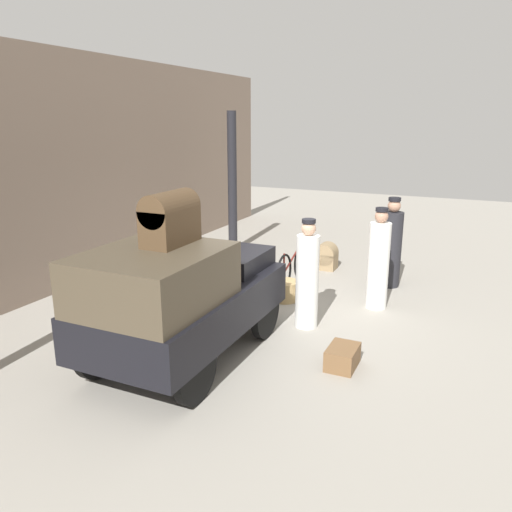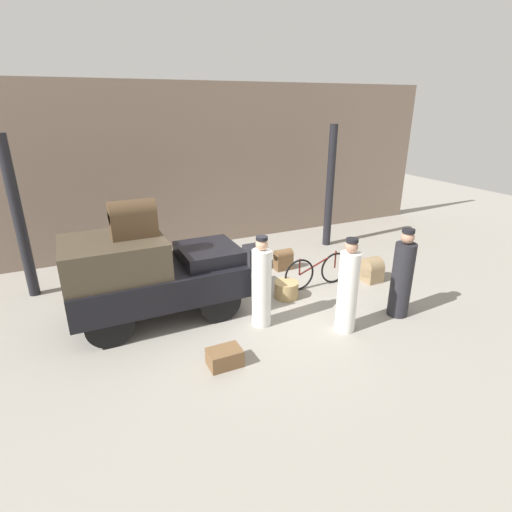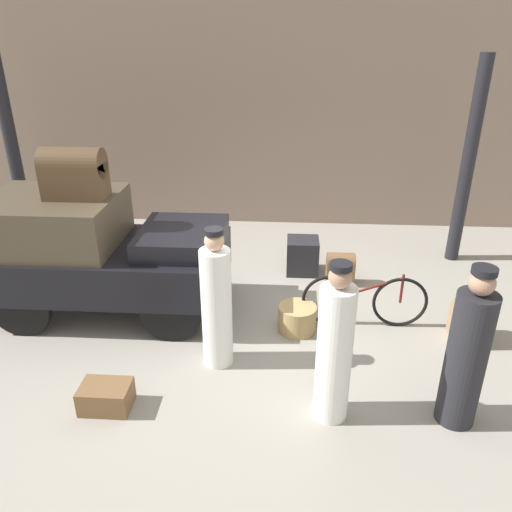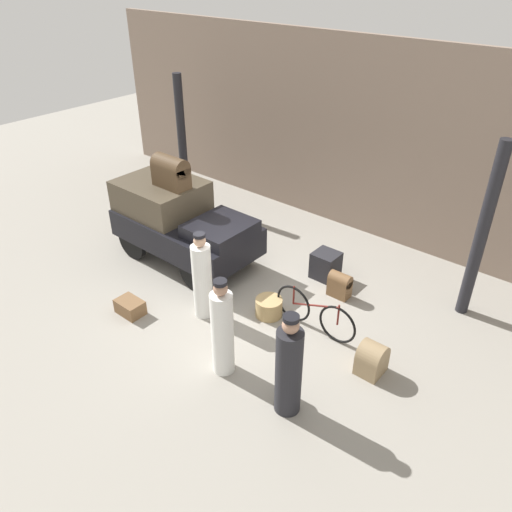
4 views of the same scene
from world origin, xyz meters
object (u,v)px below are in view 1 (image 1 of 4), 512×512
Objects in this scene: bicycle at (293,266)px; trunk_on_truck_roof at (170,217)px; porter_with_bicycle at (307,278)px; porter_standing_middle at (391,246)px; trunk_large_brown at (234,266)px; wicker_basket at (284,290)px; trunk_barrel_dark at (326,257)px; truck at (181,296)px; porter_carrying_trunk at (378,263)px; suitcase_small_leather at (342,357)px; suitcase_black_upright at (203,271)px.

bicycle is 4.22m from trunk_on_truck_roof.
trunk_on_truck_roof reaches higher than porter_with_bicycle.
porter_standing_middle is 2.74m from porter_with_bicycle.
trunk_large_brown is (-0.94, 3.00, -0.53)m from porter_standing_middle.
trunk_barrel_dark reaches higher than wicker_basket.
bicycle is 2.12× the size of trunk_on_truck_roof.
truck is at bearing 155.87° from porter_standing_middle.
porter_carrying_trunk reaches higher than bicycle.
trunk_large_brown is (1.67, 2.16, -0.53)m from porter_with_bicycle.
suitcase_small_leather is at bearing -148.17° from bicycle.
bicycle is 0.97× the size of porter_with_bicycle.
porter_standing_middle reaches higher than truck.
bicycle is at bearing -3.03° from trunk_on_truck_roof.
trunk_on_truck_roof is (-3.30, 2.00, 1.22)m from porter_carrying_trunk.
porter_standing_middle is (0.73, -1.79, 0.43)m from bicycle.
truck is 1.91× the size of bicycle.
porter_carrying_trunk is at bearing -179.38° from porter_standing_middle.
suitcase_small_leather is (-3.71, -0.07, -0.67)m from porter_standing_middle.
porter_carrying_trunk is 3.05× the size of trunk_barrel_dark.
porter_with_bicycle is at bearing -153.24° from bicycle.
porter_carrying_trunk is 2.50m from suitcase_small_leather.
trunk_barrel_dark is (5.04, -0.49, -0.66)m from truck.
porter_carrying_trunk is 3.45m from suitcase_black_upright.
porter_with_bicycle is (1.83, -1.16, -0.13)m from truck.
bicycle reaches higher than trunk_barrel_dark.
trunk_on_truck_roof is at bearing 113.49° from suitcase_small_leather.
truck is 5.53× the size of trunk_barrel_dark.
porter_with_bicycle is at bearing -141.92° from wicker_basket.
truck is 6.05× the size of suitcase_small_leather.
trunk_barrel_dark is at bearing 38.53° from porter_carrying_trunk.
porter_with_bicycle is 2.82m from suitcase_black_upright.
porter_standing_middle is at bearing -65.65° from suitcase_black_upright.
trunk_on_truck_roof is at bearing 149.90° from porter_with_bicycle.
porter_carrying_trunk is at bearing -107.76° from bicycle.
trunk_on_truck_roof is (-4.61, 1.99, 1.23)m from porter_standing_middle.
suitcase_black_upright is (-1.53, 3.39, -0.52)m from porter_standing_middle.
porter_carrying_trunk reaches higher than trunk_large_brown.
truck is 2.17m from porter_with_bicycle.
wicker_basket is at bearing 101.67° from porter_carrying_trunk.
trunk_large_brown is at bearing 107.42° from porter_standing_middle.
porter_with_bicycle reaches higher than trunk_barrel_dark.
porter_with_bicycle is at bearing -112.90° from suitcase_black_upright.
porter_with_bicycle is 2.78m from trunk_large_brown.
bicycle is at bearing 31.83° from suitcase_small_leather.
trunk_large_brown is at bearing 47.85° from suitcase_small_leather.
bicycle is 2.15m from porter_with_bicycle.
trunk_barrel_dark reaches higher than suitcase_small_leather.
porter_with_bicycle is (-0.98, -0.76, 0.63)m from wicker_basket.
suitcase_small_leather is at bearing -70.42° from truck.
bicycle is at bearing 112.20° from porter_standing_middle.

